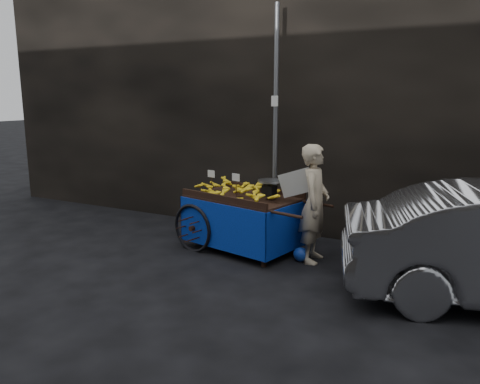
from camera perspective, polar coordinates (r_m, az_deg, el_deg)
The scene contains 6 objects.
ground at distance 7.56m, azimuth -1.90°, elevation -7.56°, with size 80.00×80.00×0.00m, color black.
building_wall at distance 9.35m, azimuth 8.12°, elevation 11.61°, with size 13.50×2.00×5.00m.
street_pole at distance 8.19m, azimuth 4.35°, elevation 8.25°, with size 0.12×0.10×4.00m.
banana_cart at distance 7.60m, azimuth 0.06°, elevation -1.14°, with size 2.57×1.55×1.30m.
vendor at distance 7.11m, azimuth 9.07°, elevation -1.41°, with size 0.81×0.70×1.79m.
plastic_bag at distance 7.25m, azimuth 7.46°, elevation -7.57°, with size 0.24×0.20×0.22m, color #173CB1.
Camera 1 is at (3.50, -6.23, 2.48)m, focal length 35.00 mm.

